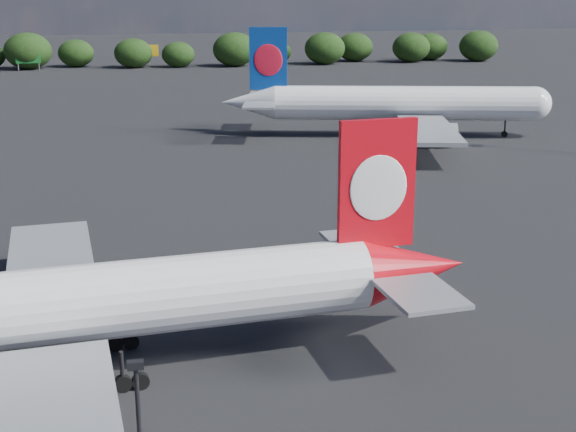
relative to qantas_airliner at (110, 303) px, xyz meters
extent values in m
plane|color=black|center=(-4.87, 51.23, -4.34)|extent=(500.00, 500.00, 0.00)
cylinder|color=white|center=(-1.52, -0.14, 0.14)|extent=(34.36, 7.58, 4.49)
cone|color=red|center=(19.03, 1.75, 0.14)|extent=(7.56, 5.12, 4.49)
cube|color=red|center=(16.35, 1.50, 5.88)|extent=(4.96, 0.90, 8.08)
ellipsoid|color=white|center=(16.37, 1.23, 5.72)|extent=(3.77, 0.52, 4.13)
ellipsoid|color=white|center=(16.32, 1.77, 5.72)|extent=(3.77, 0.52, 4.13)
cube|color=#919498|center=(17.69, -3.33, 0.50)|extent=(4.51, 5.73, 0.27)
cube|color=#919498|center=(16.79, 6.50, 0.50)|extent=(4.51, 5.73, 0.27)
cube|color=#919498|center=(-4.37, 11.31, -1.29)|extent=(7.45, 18.40, 0.49)
cylinder|color=red|center=(-4.44, -7.62, -2.46)|extent=(4.69, 2.82, 2.42)
cube|color=#919498|center=(-4.44, -7.62, -1.83)|extent=(1.99, 0.45, 1.08)
cylinder|color=red|center=(-5.75, 6.68, -2.46)|extent=(4.69, 2.82, 2.42)
cube|color=#919498|center=(-5.75, 6.68, -1.83)|extent=(1.99, 0.45, 1.08)
cylinder|color=black|center=(0.51, -2.66, -3.00)|extent=(0.27, 0.27, 2.24)
cylinder|color=black|center=(0.51, -2.66, -3.85)|extent=(1.02, 0.49, 0.99)
cylinder|color=black|center=(1.49, -2.57, -3.85)|extent=(1.02, 0.49, 0.99)
cylinder|color=black|center=(0.02, 2.70, -3.00)|extent=(0.27, 0.27, 2.24)
cylinder|color=black|center=(0.02, 2.70, -3.85)|extent=(1.02, 0.49, 0.99)
cylinder|color=black|center=(1.00, 2.80, -3.85)|extent=(1.02, 0.49, 0.99)
cylinder|color=white|center=(40.76, 66.55, 0.59)|extent=(37.65, 13.18, 4.93)
sphere|color=white|center=(59.03, 62.36, 0.59)|extent=(5.91, 5.91, 4.93)
cone|color=white|center=(18.64, 71.62, 0.59)|extent=(8.80, 6.57, 4.93)
cube|color=navy|center=(21.52, 70.96, 6.90)|extent=(5.40, 1.69, 8.88)
ellipsoid|color=red|center=(21.46, 70.67, 6.73)|extent=(4.08, 1.12, 4.54)
ellipsoid|color=red|center=(21.59, 71.24, 6.73)|extent=(4.08, 1.12, 4.54)
cube|color=#919498|center=(19.35, 65.89, 0.98)|extent=(5.65, 6.76, 0.30)
cube|color=#919498|center=(21.77, 76.47, 0.98)|extent=(5.65, 6.76, 0.30)
cube|color=#919498|center=(39.82, 53.61, -0.99)|extent=(10.66, 20.67, 0.54)
cube|color=#919498|center=(45.55, 78.61, -0.99)|extent=(10.66, 20.67, 0.54)
cylinder|color=#919498|center=(42.84, 57.97, -2.27)|extent=(5.40, 3.70, 2.66)
cube|color=#919498|center=(42.84, 57.97, -1.58)|extent=(2.18, 0.77, 1.18)
cylinder|color=#919498|center=(46.37, 73.36, -2.27)|extent=(5.40, 3.70, 2.66)
cube|color=#919498|center=(46.37, 73.36, -1.58)|extent=(2.18, 0.77, 1.18)
cylinder|color=black|center=(38.17, 64.10, -2.86)|extent=(0.33, 0.33, 2.47)
cylinder|color=black|center=(38.17, 64.10, -3.80)|extent=(1.16, 0.68, 1.09)
cylinder|color=black|center=(37.12, 64.35, -3.80)|extent=(1.16, 0.68, 1.09)
cylinder|color=black|center=(39.50, 69.87, -2.86)|extent=(0.33, 0.33, 2.47)
cylinder|color=black|center=(39.50, 69.87, -3.80)|extent=(1.16, 0.68, 1.09)
cylinder|color=black|center=(38.44, 70.12, -3.80)|extent=(1.16, 0.68, 1.09)
cylinder|color=black|center=(55.18, 63.24, -2.91)|extent=(0.28, 0.28, 2.47)
cylinder|color=black|center=(55.18, 63.24, -3.90)|extent=(0.94, 0.53, 0.89)
cube|color=black|center=(1.49, -19.70, 5.77)|extent=(0.55, 0.30, 0.28)
cube|color=#136223|center=(-22.87, 167.23, -1.14)|extent=(6.00, 0.30, 2.60)
cylinder|color=#909498|center=(-25.37, 167.23, -3.34)|extent=(0.20, 0.20, 2.00)
cylinder|color=#909498|center=(-20.37, 167.23, -3.34)|extent=(0.20, 0.20, 2.00)
cube|color=gold|center=(7.13, 173.23, -0.34)|extent=(5.00, 0.30, 3.00)
cylinder|color=#909498|center=(7.13, 173.23, -3.09)|extent=(0.30, 0.30, 2.50)
ellipsoid|color=black|center=(-23.20, 171.29, 0.25)|extent=(11.95, 10.11, 9.19)
ellipsoid|color=black|center=(-11.61, 174.61, -0.81)|extent=(9.20, 7.79, 7.08)
ellipsoid|color=black|center=(3.04, 169.50, -0.59)|extent=(9.76, 8.26, 7.51)
ellipsoid|color=black|center=(14.48, 168.62, -1.06)|extent=(8.54, 7.23, 6.57)
ellipsoid|color=black|center=(29.20, 168.06, 0.07)|extent=(11.48, 9.71, 8.83)
ellipsoid|color=black|center=(41.99, 174.97, -1.51)|extent=(7.38, 6.24, 5.68)
ellipsoid|color=black|center=(53.59, 168.48, -0.11)|extent=(11.02, 9.32, 8.48)
ellipsoid|color=black|center=(63.75, 174.93, -0.44)|extent=(10.16, 8.60, 7.82)
ellipsoid|color=black|center=(78.28, 169.40, -0.32)|extent=(10.48, 8.86, 8.06)
ellipsoid|color=black|center=(85.76, 174.34, -0.61)|extent=(9.71, 8.21, 7.47)
ellipsoid|color=black|center=(97.63, 168.42, -0.14)|extent=(10.94, 9.25, 8.41)
camera|label=1|loc=(1.83, -44.17, 18.04)|focal=50.00mm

